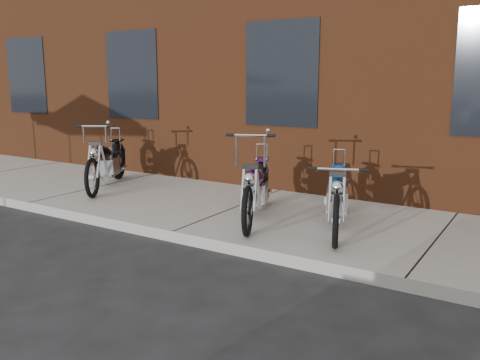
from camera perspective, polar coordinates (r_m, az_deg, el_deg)
The scene contains 6 objects.
ground at distance 6.78m, azimuth -7.57°, elevation -6.96°, with size 120.00×120.00×0.00m, color #2D2D30.
sidewalk at distance 7.92m, azimuth -0.64°, elevation -3.63°, with size 22.00×3.00×0.15m, color gray.
building_brick at distance 13.72m, azimuth 15.05°, elevation 18.78°, with size 22.00×10.00×8.00m, color #5B2C14.
chopper_purple at distance 7.19m, azimuth 1.83°, elevation -1.18°, with size 0.99×2.13×1.28m.
chopper_blue at distance 6.85m, azimuth 10.87°, elevation -2.06°, with size 0.92×2.13×0.97m.
chopper_third at distance 9.65m, azimuth -14.70°, elevation 1.73°, with size 1.30×2.09×1.20m.
Camera 1 is at (4.15, -4.93, 2.10)m, focal length 38.00 mm.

